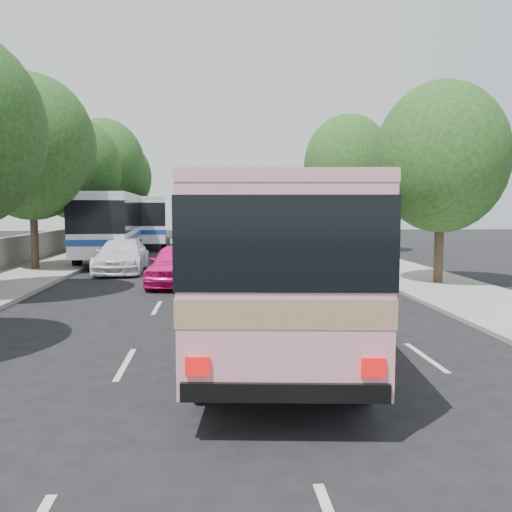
{
  "coord_description": "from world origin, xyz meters",
  "views": [
    {
      "loc": [
        -0.15,
        -12.61,
        3.09
      ],
      "look_at": [
        1.14,
        3.77,
        1.6
      ],
      "focal_mm": 38.0,
      "sensor_mm": 36.0,
      "label": 1
    }
  ],
  "objects": [
    {
      "name": "tree_left_d",
      "position": [
        -8.52,
        21.94,
        5.63
      ],
      "size": [
        5.52,
        5.52,
        8.6
      ],
      "color": "#38281E",
      "rests_on": "ground"
    },
    {
      "name": "ground",
      "position": [
        0.0,
        0.0,
        0.0
      ],
      "size": [
        120.0,
        120.0,
        0.0
      ],
      "primitive_type": "plane",
      "color": "black",
      "rests_on": "ground"
    },
    {
      "name": "tree_right_near",
      "position": [
        8.78,
        7.94,
        5.2
      ],
      "size": [
        5.1,
        5.1,
        7.95
      ],
      "color": "#38281E",
      "rests_on": "ground"
    },
    {
      "name": "low_wall",
      "position": [
        -10.3,
        20.0,
        0.9
      ],
      "size": [
        0.3,
        90.0,
        1.5
      ],
      "primitive_type": "cube",
      "color": "#9E998E",
      "rests_on": "sidewalk_left"
    },
    {
      "name": "sidewalk_left",
      "position": [
        -8.5,
        20.0,
        0.07
      ],
      "size": [
        4.0,
        90.0,
        0.15
      ],
      "primitive_type": "cube",
      "color": "#9E998E",
      "rests_on": "ground"
    },
    {
      "name": "tour_coach_rear",
      "position": [
        -5.34,
        30.83,
        2.29
      ],
      "size": [
        3.88,
        12.93,
        3.81
      ],
      "rotation": [
        0.0,
        0.0,
        0.09
      ],
      "color": "white",
      "rests_on": "ground"
    },
    {
      "name": "tree_right_far",
      "position": [
        9.08,
        23.94,
        6.12
      ],
      "size": [
        6.0,
        6.0,
        9.35
      ],
      "color": "#38281E",
      "rests_on": "ground"
    },
    {
      "name": "pink_bus",
      "position": [
        1.32,
        -0.34,
        2.23
      ],
      "size": [
        3.96,
        11.45,
        3.58
      ],
      "rotation": [
        0.0,
        0.0,
        -0.1
      ],
      "color": "pink",
      "rests_on": "ground"
    },
    {
      "name": "tree_left_c",
      "position": [
        -8.62,
        13.94,
        6.12
      ],
      "size": [
        6.0,
        6.0,
        9.35
      ],
      "color": "#38281E",
      "rests_on": "ground"
    },
    {
      "name": "white_pickup",
      "position": [
        -4.5,
        13.43,
        0.78
      ],
      "size": [
        2.29,
        5.45,
        1.57
      ],
      "primitive_type": "imported",
      "rotation": [
        0.0,
        0.0,
        0.02
      ],
      "color": "white",
      "rests_on": "ground"
    },
    {
      "name": "pink_taxi",
      "position": [
        -1.56,
        8.94,
        0.82
      ],
      "size": [
        2.51,
        5.04,
        1.65
      ],
      "primitive_type": "imported",
      "rotation": [
        0.0,
        0.0,
        -0.12
      ],
      "color": "#EF1485",
      "rests_on": "ground"
    },
    {
      "name": "tree_left_e",
      "position": [
        -8.42,
        29.94,
        6.43
      ],
      "size": [
        6.3,
        6.3,
        9.82
      ],
      "color": "#38281E",
      "rests_on": "ground"
    },
    {
      "name": "sidewalk_right",
      "position": [
        8.5,
        20.0,
        0.06
      ],
      "size": [
        4.0,
        90.0,
        0.12
      ],
      "primitive_type": "cube",
      "color": "#9E998E",
      "rests_on": "ground"
    },
    {
      "name": "tree_left_f",
      "position": [
        -8.62,
        37.94,
        6.0
      ],
      "size": [
        5.88,
        5.88,
        9.16
      ],
      "color": "#38281E",
      "rests_on": "ground"
    },
    {
      "name": "taxi_roof_sign",
      "position": [
        -1.56,
        8.94,
        1.74
      ],
      "size": [
        0.57,
        0.24,
        0.18
      ],
      "primitive_type": "cube",
      "rotation": [
        0.0,
        0.0,
        -0.12
      ],
      "color": "silver",
      "rests_on": "pink_taxi"
    },
    {
      "name": "tour_coach_front",
      "position": [
        -6.12,
        19.84,
        2.31
      ],
      "size": [
        3.57,
        12.98,
        3.84
      ],
      "rotation": [
        0.0,
        0.0,
        0.06
      ],
      "color": "silver",
      "rests_on": "ground"
    }
  ]
}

